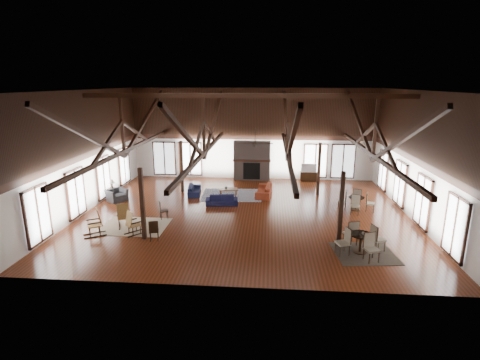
# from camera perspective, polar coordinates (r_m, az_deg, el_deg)

# --- Properties ---
(floor) EXTENTS (16.00, 16.00, 0.00)m
(floor) POSITION_cam_1_polar(r_m,az_deg,el_deg) (18.84, 0.80, -5.05)
(floor) COLOR #602514
(floor) RESTS_ON ground
(ceiling) EXTENTS (16.00, 14.00, 0.02)m
(ceiling) POSITION_cam_1_polar(r_m,az_deg,el_deg) (17.73, 0.87, 13.52)
(ceiling) COLOR black
(ceiling) RESTS_ON wall_back
(wall_back) EXTENTS (16.00, 0.02, 6.00)m
(wall_back) POSITION_cam_1_polar(r_m,az_deg,el_deg) (24.94, 1.90, 6.97)
(wall_back) COLOR silver
(wall_back) RESTS_ON floor
(wall_front) EXTENTS (16.00, 0.02, 6.00)m
(wall_front) POSITION_cam_1_polar(r_m,az_deg,el_deg) (11.27, -1.52, -2.73)
(wall_front) COLOR silver
(wall_front) RESTS_ON floor
(wall_left) EXTENTS (0.02, 14.00, 6.00)m
(wall_left) POSITION_cam_1_polar(r_m,az_deg,el_deg) (20.20, -22.50, 3.99)
(wall_left) COLOR silver
(wall_left) RESTS_ON floor
(wall_right) EXTENTS (0.02, 14.00, 6.00)m
(wall_right) POSITION_cam_1_polar(r_m,az_deg,el_deg) (19.26, 25.36, 3.22)
(wall_right) COLOR silver
(wall_right) RESTS_ON floor
(roof_truss) EXTENTS (15.60, 14.07, 3.14)m
(roof_truss) POSITION_cam_1_polar(r_m,az_deg,el_deg) (17.88, 0.85, 7.19)
(roof_truss) COLOR black
(roof_truss) RESTS_ON wall_back
(post_grid) EXTENTS (8.16, 7.16, 3.05)m
(post_grid) POSITION_cam_1_polar(r_m,az_deg,el_deg) (18.38, 0.82, -0.57)
(post_grid) COLOR black
(post_grid) RESTS_ON floor
(fireplace) EXTENTS (2.50, 0.69, 2.60)m
(fireplace) POSITION_cam_1_polar(r_m,az_deg,el_deg) (24.91, 1.83, 2.96)
(fireplace) COLOR brown
(fireplace) RESTS_ON floor
(ceiling_fan) EXTENTS (1.60, 1.60, 0.75)m
(ceiling_fan) POSITION_cam_1_polar(r_m,az_deg,el_deg) (16.91, 2.32, 5.73)
(ceiling_fan) COLOR black
(ceiling_fan) RESTS_ON roof_truss
(sofa_navy_front) EXTENTS (1.76, 0.85, 0.50)m
(sofa_navy_front) POSITION_cam_1_polar(r_m,az_deg,el_deg) (20.00, -2.80, -3.12)
(sofa_navy_front) COLOR #141537
(sofa_navy_front) RESTS_ON floor
(sofa_navy_left) EXTENTS (1.80, 0.89, 0.51)m
(sofa_navy_left) POSITION_cam_1_polar(r_m,az_deg,el_deg) (22.03, -6.97, -1.50)
(sofa_navy_left) COLOR black
(sofa_navy_left) RESTS_ON floor
(sofa_orange) EXTENTS (2.13, 0.98, 0.61)m
(sofa_orange) POSITION_cam_1_polar(r_m,az_deg,el_deg) (21.67, 3.68, -1.56)
(sofa_orange) COLOR maroon
(sofa_orange) RESTS_ON floor
(coffee_table) EXTENTS (1.14, 0.71, 0.41)m
(coffee_table) POSITION_cam_1_polar(r_m,az_deg,el_deg) (21.55, -1.78, -1.50)
(coffee_table) COLOR brown
(coffee_table) RESTS_ON floor
(vase) EXTENTS (0.19, 0.19, 0.17)m
(vase) POSITION_cam_1_polar(r_m,az_deg,el_deg) (21.56, -2.13, -1.11)
(vase) COLOR #B2B2B2
(vase) RESTS_ON coffee_table
(armchair) EXTENTS (1.30, 1.32, 0.65)m
(armchair) POSITION_cam_1_polar(r_m,az_deg,el_deg) (21.69, -18.28, -2.22)
(armchair) COLOR #2E2D30
(armchair) RESTS_ON floor
(side_table_lamp) EXTENTS (0.45, 0.45, 1.15)m
(side_table_lamp) POSITION_cam_1_polar(r_m,az_deg,el_deg) (22.20, -18.84, -1.59)
(side_table_lamp) COLOR black
(side_table_lamp) RESTS_ON floor
(rocking_chair_a) EXTENTS (0.76, 0.98, 1.13)m
(rocking_chair_a) POSITION_cam_1_polar(r_m,az_deg,el_deg) (17.72, -17.36, -5.23)
(rocking_chair_a) COLOR olive
(rocking_chair_a) RESTS_ON floor
(rocking_chair_b) EXTENTS (0.89, 0.90, 1.07)m
(rocking_chair_b) POSITION_cam_1_polar(r_m,az_deg,el_deg) (16.77, -16.14, -6.38)
(rocking_chair_b) COLOR olive
(rocking_chair_b) RESTS_ON floor
(rocking_chair_c) EXTENTS (1.03, 0.88, 1.18)m
(rocking_chair_c) POSITION_cam_1_polar(r_m,az_deg,el_deg) (17.18, -21.01, -6.10)
(rocking_chair_c) COLOR olive
(rocking_chair_c) RESTS_ON floor
(side_chair_a) EXTENTS (0.51, 0.51, 0.91)m
(side_chair_a) POSITION_cam_1_polar(r_m,az_deg,el_deg) (18.24, -11.83, -4.29)
(side_chair_a) COLOR black
(side_chair_a) RESTS_ON floor
(side_chair_b) EXTENTS (0.47, 0.47, 0.90)m
(side_chair_b) POSITION_cam_1_polar(r_m,az_deg,el_deg) (15.87, -13.01, -7.31)
(side_chair_b) COLOR black
(side_chair_b) RESTS_ON floor
(cafe_table_near) EXTENTS (2.04, 2.04, 1.04)m
(cafe_table_near) POSITION_cam_1_polar(r_m,az_deg,el_deg) (15.22, 17.91, -8.66)
(cafe_table_near) COLOR black
(cafe_table_near) RESTS_ON floor
(cafe_table_far) EXTENTS (1.87, 1.87, 0.96)m
(cafe_table_far) POSITION_cam_1_polar(r_m,az_deg,el_deg) (20.04, 17.28, -3.06)
(cafe_table_far) COLOR black
(cafe_table_far) RESTS_ON floor
(cup_near) EXTENTS (0.14, 0.14, 0.10)m
(cup_near) POSITION_cam_1_polar(r_m,az_deg,el_deg) (15.10, 18.30, -7.74)
(cup_near) COLOR #B2B2B2
(cup_near) RESTS_ON cafe_table_near
(cup_far) EXTENTS (0.13, 0.13, 0.10)m
(cup_far) POSITION_cam_1_polar(r_m,az_deg,el_deg) (19.92, 17.57, -2.40)
(cup_far) COLOR #B2B2B2
(cup_far) RESTS_ON cafe_table_far
(tv_console) EXTENTS (1.14, 0.43, 0.57)m
(tv_console) POSITION_cam_1_polar(r_m,az_deg,el_deg) (25.32, 10.45, 0.59)
(tv_console) COLOR black
(tv_console) RESTS_ON floor
(television) EXTENTS (1.00, 0.14, 0.58)m
(television) POSITION_cam_1_polar(r_m,az_deg,el_deg) (25.19, 10.43, 1.86)
(television) COLOR #B2B2B2
(television) RESTS_ON tv_console
(rug_tan) EXTENTS (2.96, 2.34, 0.01)m
(rug_tan) POSITION_cam_1_polar(r_m,az_deg,el_deg) (17.82, -15.78, -6.79)
(rug_tan) COLOR tan
(rug_tan) RESTS_ON floor
(rug_navy) EXTENTS (3.51, 2.70, 0.01)m
(rug_navy) POSITION_cam_1_polar(r_m,az_deg,el_deg) (21.75, -1.26, -2.29)
(rug_navy) COLOR #1B234D
(rug_navy) RESTS_ON floor
(rug_dark) EXTENTS (2.46, 2.28, 0.01)m
(rug_dark) POSITION_cam_1_polar(r_m,az_deg,el_deg) (15.39, 18.41, -10.54)
(rug_dark) COLOR black
(rug_dark) RESTS_ON floor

